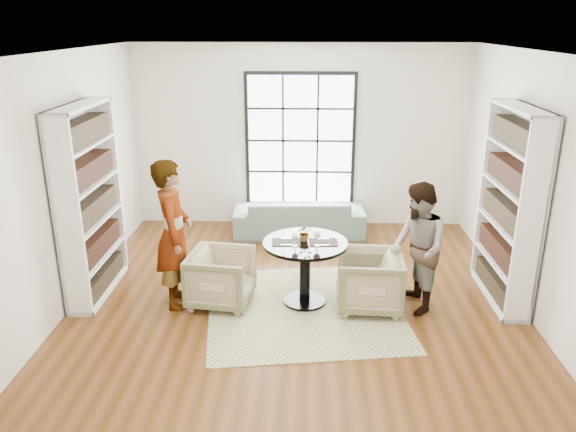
{
  "coord_description": "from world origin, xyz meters",
  "views": [
    {
      "loc": [
        0.1,
        -6.19,
        3.32
      ],
      "look_at": [
        -0.12,
        0.4,
        1.02
      ],
      "focal_mm": 35.0,
      "sensor_mm": 36.0,
      "label": 1
    }
  ],
  "objects_px": {
    "sofa": "(299,216)",
    "wine_glass_left": "(295,236)",
    "armchair_right": "(369,281)",
    "flower_centerpiece": "(305,233)",
    "pedestal_table": "(305,259)",
    "person_right": "(417,248)",
    "wine_glass_right": "(317,235)",
    "person_left": "(174,234)",
    "armchair_left": "(221,278)"
  },
  "relations": [
    {
      "from": "wine_glass_right",
      "to": "wine_glass_left",
      "type": "bearing_deg",
      "value": -174.84
    },
    {
      "from": "wine_glass_right",
      "to": "person_left",
      "type": "bearing_deg",
      "value": 177.55
    },
    {
      "from": "sofa",
      "to": "person_right",
      "type": "relative_size",
      "value": 1.34
    },
    {
      "from": "person_left",
      "to": "wine_glass_right",
      "type": "xyz_separation_m",
      "value": [
        1.71,
        -0.07,
        0.04
      ]
    },
    {
      "from": "sofa",
      "to": "person_left",
      "type": "relative_size",
      "value": 1.15
    },
    {
      "from": "wine_glass_left",
      "to": "armchair_left",
      "type": "bearing_deg",
      "value": 173.9
    },
    {
      "from": "pedestal_table",
      "to": "armchair_right",
      "type": "bearing_deg",
      "value": -7.34
    },
    {
      "from": "person_right",
      "to": "flower_centerpiece",
      "type": "relative_size",
      "value": 7.69
    },
    {
      "from": "person_left",
      "to": "wine_glass_left",
      "type": "distance_m",
      "value": 1.46
    },
    {
      "from": "flower_centerpiece",
      "to": "sofa",
      "type": "bearing_deg",
      "value": 92.44
    },
    {
      "from": "pedestal_table",
      "to": "flower_centerpiece",
      "type": "xyz_separation_m",
      "value": [
        -0.01,
        0.04,
        0.33
      ]
    },
    {
      "from": "armchair_left",
      "to": "wine_glass_right",
      "type": "height_order",
      "value": "wine_glass_right"
    },
    {
      "from": "wine_glass_right",
      "to": "flower_centerpiece",
      "type": "relative_size",
      "value": 0.97
    },
    {
      "from": "armchair_right",
      "to": "wine_glass_left",
      "type": "relative_size",
      "value": 4.44
    },
    {
      "from": "armchair_right",
      "to": "person_left",
      "type": "bearing_deg",
      "value": -88.4
    },
    {
      "from": "armchair_left",
      "to": "wine_glass_right",
      "type": "xyz_separation_m",
      "value": [
        1.16,
        -0.07,
        0.61
      ]
    },
    {
      "from": "person_right",
      "to": "wine_glass_right",
      "type": "height_order",
      "value": "person_right"
    },
    {
      "from": "person_right",
      "to": "sofa",
      "type": "bearing_deg",
      "value": -159.08
    },
    {
      "from": "person_left",
      "to": "wine_glass_right",
      "type": "height_order",
      "value": "person_left"
    },
    {
      "from": "armchair_left",
      "to": "flower_centerpiece",
      "type": "relative_size",
      "value": 3.69
    },
    {
      "from": "armchair_left",
      "to": "person_right",
      "type": "xyz_separation_m",
      "value": [
        2.34,
        -0.05,
        0.44
      ]
    },
    {
      "from": "pedestal_table",
      "to": "armchair_right",
      "type": "xyz_separation_m",
      "value": [
        0.77,
        -0.1,
        -0.23
      ]
    },
    {
      "from": "wine_glass_left",
      "to": "wine_glass_right",
      "type": "xyz_separation_m",
      "value": [
        0.26,
        0.02,
        0.02
      ]
    },
    {
      "from": "sofa",
      "to": "person_left",
      "type": "height_order",
      "value": "person_left"
    },
    {
      "from": "wine_glass_left",
      "to": "flower_centerpiece",
      "type": "height_order",
      "value": "flower_centerpiece"
    },
    {
      "from": "sofa",
      "to": "person_right",
      "type": "height_order",
      "value": "person_right"
    },
    {
      "from": "armchair_right",
      "to": "wine_glass_right",
      "type": "xyz_separation_m",
      "value": [
        -0.63,
        -0.02,
        0.6
      ]
    },
    {
      "from": "armchair_left",
      "to": "flower_centerpiece",
      "type": "bearing_deg",
      "value": -77.52
    },
    {
      "from": "armchair_right",
      "to": "person_right",
      "type": "bearing_deg",
      "value": 92.83
    },
    {
      "from": "armchair_left",
      "to": "person_left",
      "type": "distance_m",
      "value": 0.79
    },
    {
      "from": "sofa",
      "to": "flower_centerpiece",
      "type": "xyz_separation_m",
      "value": [
        0.1,
        -2.36,
        0.61
      ]
    },
    {
      "from": "armchair_left",
      "to": "flower_centerpiece",
      "type": "xyz_separation_m",
      "value": [
        1.02,
        0.09,
        0.57
      ]
    },
    {
      "from": "person_right",
      "to": "wine_glass_left",
      "type": "relative_size",
      "value": 8.98
    },
    {
      "from": "flower_centerpiece",
      "to": "armchair_left",
      "type": "bearing_deg",
      "value": -175.15
    },
    {
      "from": "pedestal_table",
      "to": "wine_glass_right",
      "type": "xyz_separation_m",
      "value": [
        0.14,
        -0.12,
        0.37
      ]
    },
    {
      "from": "wine_glass_left",
      "to": "flower_centerpiece",
      "type": "xyz_separation_m",
      "value": [
        0.11,
        0.18,
        -0.02
      ]
    },
    {
      "from": "pedestal_table",
      "to": "person_left",
      "type": "relative_size",
      "value": 0.56
    },
    {
      "from": "sofa",
      "to": "armchair_right",
      "type": "xyz_separation_m",
      "value": [
        0.88,
        -2.49,
        0.05
      ]
    },
    {
      "from": "pedestal_table",
      "to": "flower_centerpiece",
      "type": "bearing_deg",
      "value": 100.45
    },
    {
      "from": "sofa",
      "to": "armchair_left",
      "type": "bearing_deg",
      "value": 66.95
    },
    {
      "from": "pedestal_table",
      "to": "person_right",
      "type": "relative_size",
      "value": 0.65
    },
    {
      "from": "armchair_left",
      "to": "person_left",
      "type": "xyz_separation_m",
      "value": [
        -0.55,
        0.0,
        0.57
      ]
    },
    {
      "from": "wine_glass_left",
      "to": "wine_glass_right",
      "type": "relative_size",
      "value": 0.88
    },
    {
      "from": "person_left",
      "to": "pedestal_table",
      "type": "bearing_deg",
      "value": -96.21
    },
    {
      "from": "armchair_right",
      "to": "flower_centerpiece",
      "type": "relative_size",
      "value": 3.8
    },
    {
      "from": "sofa",
      "to": "person_left",
      "type": "bearing_deg",
      "value": 56.54
    },
    {
      "from": "armchair_right",
      "to": "wine_glass_right",
      "type": "distance_m",
      "value": 0.87
    },
    {
      "from": "pedestal_table",
      "to": "sofa",
      "type": "distance_m",
      "value": 2.41
    },
    {
      "from": "sofa",
      "to": "wine_glass_left",
      "type": "xyz_separation_m",
      "value": [
        -0.01,
        -2.54,
        0.63
      ]
    },
    {
      "from": "sofa",
      "to": "wine_glass_right",
      "type": "bearing_deg",
      "value": 93.08
    }
  ]
}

